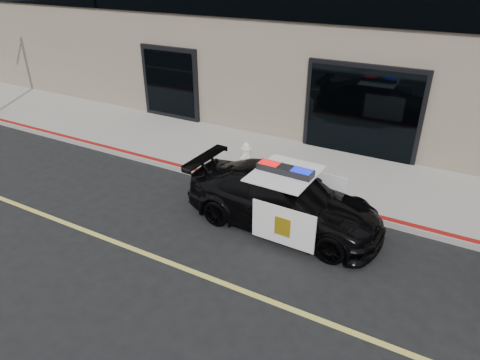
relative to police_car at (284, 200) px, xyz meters
The scene contains 4 objects.
ground 2.89m from the police_car, 58.90° to the right, with size 120.00×120.00×0.00m, color black.
sidewalk_n 3.25m from the police_car, 62.99° to the left, with size 60.00×3.50×0.15m, color gray.
police_car is the anchor object (origin of this frame).
fire_hydrant 2.82m from the police_car, 135.68° to the left, with size 0.36×0.50×0.80m.
Camera 1 is at (1.73, -5.35, 5.47)m, focal length 32.00 mm.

